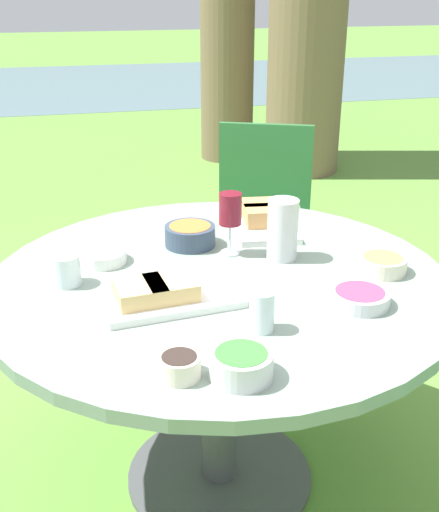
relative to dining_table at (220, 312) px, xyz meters
The scene contains 16 objects.
ground_plane 0.61m from the dining_table, ahead, with size 40.00×40.00×0.00m, color #5B8C38.
river_strip 8.82m from the dining_table, 90.00° to the left, with size 40.00×4.80×0.01m.
dining_table is the anchor object (origin of this frame).
chair_near_right 1.21m from the dining_table, 66.73° to the left, with size 0.57×0.56×0.89m.
water_pitcher 0.31m from the dining_table, 19.93° to the left, with size 0.10×0.09×0.18m.
wine_glass 0.30m from the dining_table, 64.62° to the left, with size 0.07×0.07×0.19m.
platter_bread_main 0.44m from the dining_table, 55.11° to the left, with size 0.23×0.32×0.08m.
platter_charcuterie 0.27m from the dining_table, 143.87° to the right, with size 0.37×0.22×0.07m.
bowl_fries 0.49m from the dining_table, 10.75° to the right, with size 0.14×0.14×0.05m.
bowl_salad 0.53m from the dining_table, 98.66° to the right, with size 0.14×0.14×0.06m.
bowl_olives 0.53m from the dining_table, 113.30° to the right, with size 0.09×0.09×0.05m.
bowl_dip_red 0.42m from the dining_table, 39.74° to the right, with size 0.16×0.16×0.04m.
bowl_dip_cream 0.38m from the dining_table, 151.02° to the left, with size 0.14×0.14×0.04m.
bowl_roasted_veg 0.29m from the dining_table, 98.41° to the left, with size 0.16×0.16×0.07m.
cup_water_near 0.36m from the dining_table, 85.73° to the right, with size 0.06×0.06×0.10m.
cup_water_far 0.45m from the dining_table, behind, with size 0.08×0.08×0.09m.
Camera 1 is at (-0.39, -1.60, 1.50)m, focal length 45.00 mm.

